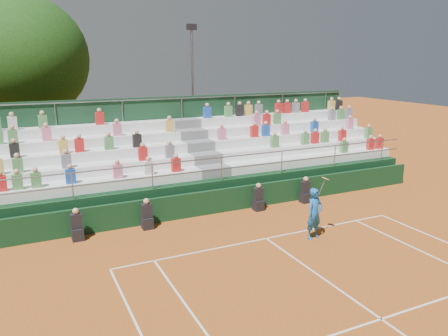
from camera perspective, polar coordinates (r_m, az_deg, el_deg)
name	(u,v)px	position (r m, az deg, el deg)	size (l,w,h in m)	color
ground	(266,239)	(15.78, 5.54, -9.16)	(90.00, 90.00, 0.00)	#AA541C
courtside_wall	(227,200)	(18.24, 0.41, -4.17)	(20.00, 0.15, 1.00)	black
line_officials	(205,208)	(17.39, -2.48, -5.18)	(10.10, 0.40, 1.19)	black
grandstand	(198,169)	(20.93, -3.46, -0.16)	(20.00, 5.20, 4.40)	black
tennis_player	(315,213)	(15.75, 11.75, -5.84)	(0.91, 0.58, 2.22)	#175EB0
tree_east	(27,59)	(26.60, -24.31, 12.90)	(6.54, 6.54, 9.51)	#392215
floodlight_mast	(192,82)	(27.46, -4.14, 11.08)	(0.60, 0.25, 8.25)	gray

